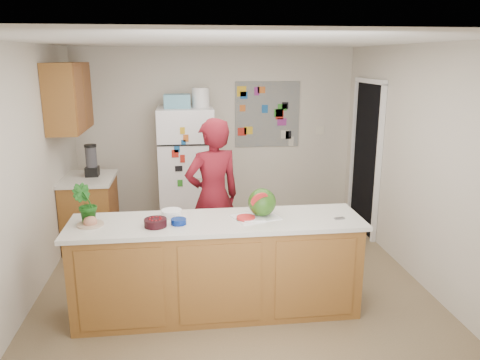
{
  "coord_description": "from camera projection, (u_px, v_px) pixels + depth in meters",
  "views": [
    {
      "loc": [
        -0.48,
        -4.52,
        2.35
      ],
      "look_at": [
        0.1,
        0.2,
        1.11
      ],
      "focal_mm": 35.0,
      "sensor_mm": 36.0,
      "label": 1
    }
  ],
  "objects": [
    {
      "name": "floor",
      "position": [
        233.0,
        286.0,
        5.0
      ],
      "size": [
        4.0,
        4.5,
        0.02
      ],
      "primitive_type": "cube",
      "color": "brown",
      "rests_on": "ground"
    },
    {
      "name": "wall_back",
      "position": [
        216.0,
        135.0,
        6.85
      ],
      "size": [
        4.0,
        0.02,
        2.5
      ],
      "primitive_type": "cube",
      "color": "beige",
      "rests_on": "ground"
    },
    {
      "name": "wall_left",
      "position": [
        23.0,
        178.0,
        4.44
      ],
      "size": [
        0.02,
        4.5,
        2.5
      ],
      "primitive_type": "cube",
      "color": "beige",
      "rests_on": "ground"
    },
    {
      "name": "wall_right",
      "position": [
        423.0,
        166.0,
        4.91
      ],
      "size": [
        0.02,
        4.5,
        2.5
      ],
      "primitive_type": "cube",
      "color": "beige",
      "rests_on": "ground"
    },
    {
      "name": "ceiling",
      "position": [
        232.0,
        40.0,
        4.36
      ],
      "size": [
        4.0,
        4.5,
        0.02
      ],
      "primitive_type": "cube",
      "color": "white",
      "rests_on": "wall_back"
    },
    {
      "name": "doorway",
      "position": [
        366.0,
        159.0,
        6.36
      ],
      "size": [
        0.03,
        0.85,
        2.04
      ],
      "primitive_type": "cube",
      "color": "black",
      "rests_on": "ground"
    },
    {
      "name": "peninsula_base",
      "position": [
        218.0,
        269.0,
        4.38
      ],
      "size": [
        2.6,
        0.62,
        0.88
      ],
      "primitive_type": "cube",
      "color": "brown",
      "rests_on": "floor"
    },
    {
      "name": "peninsula_top",
      "position": [
        217.0,
        222.0,
        4.26
      ],
      "size": [
        2.68,
        0.7,
        0.04
      ],
      "primitive_type": "cube",
      "color": "silver",
      "rests_on": "peninsula_base"
    },
    {
      "name": "side_counter_base",
      "position": [
        91.0,
        213.0,
        5.98
      ],
      "size": [
        0.6,
        0.8,
        0.86
      ],
      "primitive_type": "cube",
      "color": "brown",
      "rests_on": "floor"
    },
    {
      "name": "side_counter_top",
      "position": [
        88.0,
        179.0,
        5.87
      ],
      "size": [
        0.64,
        0.84,
        0.04
      ],
      "primitive_type": "cube",
      "color": "silver",
      "rests_on": "side_counter_base"
    },
    {
      "name": "upper_cabinets",
      "position": [
        69.0,
        97.0,
        5.55
      ],
      "size": [
        0.35,
        1.0,
        0.8
      ],
      "primitive_type": "cube",
      "color": "brown",
      "rests_on": "wall_left"
    },
    {
      "name": "refrigerator",
      "position": [
        187.0,
        169.0,
        6.53
      ],
      "size": [
        0.75,
        0.7,
        1.7
      ],
      "primitive_type": "cube",
      "color": "silver",
      "rests_on": "floor"
    },
    {
      "name": "fridge_top_bin",
      "position": [
        177.0,
        101.0,
        6.28
      ],
      "size": [
        0.35,
        0.28,
        0.18
      ],
      "primitive_type": "cube",
      "color": "#5999B2",
      "rests_on": "refrigerator"
    },
    {
      "name": "photo_collage",
      "position": [
        267.0,
        114.0,
        6.84
      ],
      "size": [
        0.95,
        0.01,
        0.95
      ],
      "primitive_type": "cube",
      "color": "slate",
      "rests_on": "wall_back"
    },
    {
      "name": "person",
      "position": [
        213.0,
        198.0,
        5.09
      ],
      "size": [
        0.74,
        0.62,
        1.75
      ],
      "primitive_type": "imported",
      "rotation": [
        0.0,
        0.0,
        3.5
      ],
      "color": "maroon",
      "rests_on": "floor"
    },
    {
      "name": "blender_appliance",
      "position": [
        91.0,
        161.0,
        5.88
      ],
      "size": [
        0.14,
        0.14,
        0.38
      ],
      "primitive_type": "cylinder",
      "color": "black",
      "rests_on": "side_counter_top"
    },
    {
      "name": "cutting_board",
      "position": [
        256.0,
        217.0,
        4.32
      ],
      "size": [
        0.47,
        0.41,
        0.01
      ],
      "primitive_type": "cube",
      "rotation": [
        0.0,
        0.0,
        0.33
      ],
      "color": "white",
      "rests_on": "peninsula_top"
    },
    {
      "name": "watermelon",
      "position": [
        262.0,
        202.0,
        4.31
      ],
      "size": [
        0.26,
        0.26,
        0.26
      ],
      "primitive_type": "sphere",
      "color": "#2D5C11",
      "rests_on": "cutting_board"
    },
    {
      "name": "watermelon_slice",
      "position": [
        246.0,
        218.0,
        4.26
      ],
      "size": [
        0.17,
        0.17,
        0.02
      ],
      "primitive_type": "cylinder",
      "color": "#DE375E",
      "rests_on": "cutting_board"
    },
    {
      "name": "cherry_bowl",
      "position": [
        155.0,
        223.0,
        4.09
      ],
      "size": [
        0.23,
        0.23,
        0.07
      ],
      "primitive_type": "cylinder",
      "rotation": [
        0.0,
        0.0,
        0.17
      ],
      "color": "black",
      "rests_on": "peninsula_top"
    },
    {
      "name": "white_bowl",
      "position": [
        172.0,
        213.0,
        4.36
      ],
      "size": [
        0.21,
        0.21,
        0.06
      ],
      "primitive_type": "cylinder",
      "rotation": [
        0.0,
        0.0,
        -0.12
      ],
      "color": "white",
      "rests_on": "peninsula_top"
    },
    {
      "name": "cobalt_bowl",
      "position": [
        179.0,
        221.0,
        4.15
      ],
      "size": [
        0.15,
        0.15,
        0.05
      ],
      "primitive_type": "cylinder",
      "rotation": [
        0.0,
        0.0,
        -0.05
      ],
      "color": "navy",
      "rests_on": "peninsula_top"
    },
    {
      "name": "plate",
      "position": [
        90.0,
        224.0,
        4.12
      ],
      "size": [
        0.26,
        0.26,
        0.02
      ],
      "primitive_type": "cylinder",
      "rotation": [
        0.0,
        0.0,
        0.16
      ],
      "color": "beige",
      "rests_on": "peninsula_top"
    },
    {
      "name": "paper_towel",
      "position": [
        254.0,
        219.0,
        4.27
      ],
      "size": [
        0.2,
        0.18,
        0.02
      ],
      "primitive_type": "cube",
      "rotation": [
        0.0,
        0.0,
        -0.03
      ],
      "color": "white",
      "rests_on": "peninsula_top"
    },
    {
      "name": "keys",
      "position": [
        339.0,
        218.0,
        4.29
      ],
      "size": [
        0.1,
        0.06,
        0.01
      ],
      "primitive_type": "cube",
      "rotation": [
        0.0,
        0.0,
        0.19
      ],
      "color": "gray",
      "rests_on": "peninsula_top"
    },
    {
      "name": "potted_plant",
      "position": [
        85.0,
        204.0,
        4.12
      ],
      "size": [
        0.21,
        0.17,
        0.36
      ],
      "primitive_type": "imported",
      "rotation": [
        0.0,
        0.0,
        3.17
      ],
      "color": "#15430C",
      "rests_on": "peninsula_top"
    }
  ]
}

